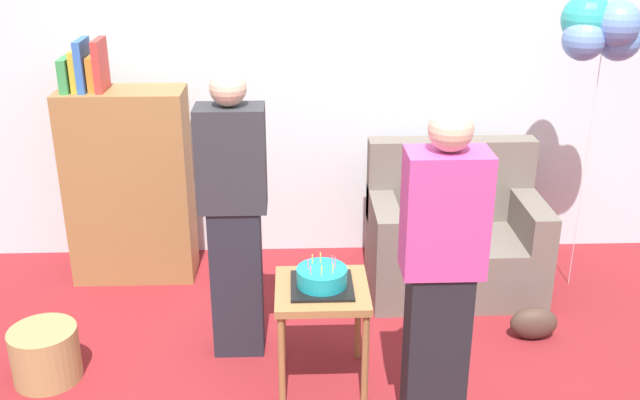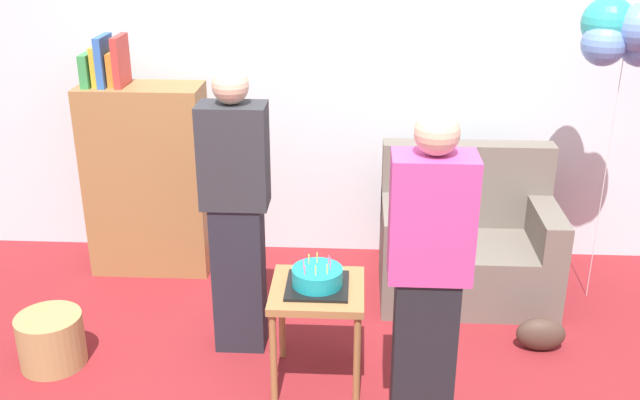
{
  "view_description": "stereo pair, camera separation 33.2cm",
  "coord_description": "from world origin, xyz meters",
  "px_view_note": "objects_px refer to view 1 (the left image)",
  "views": [
    {
      "loc": [
        -0.2,
        -2.95,
        2.42
      ],
      "look_at": [
        -0.07,
        0.63,
        0.95
      ],
      "focal_mm": 41.44,
      "sensor_mm": 36.0,
      "label": 1
    },
    {
      "loc": [
        0.13,
        -2.95,
        2.42
      ],
      "look_at": [
        -0.07,
        0.63,
        0.95
      ],
      "focal_mm": 41.44,
      "sensor_mm": 36.0,
      "label": 2
    }
  ],
  "objects_px": {
    "bookshelf": "(128,182)",
    "balloon_bunch": "(601,29)",
    "person_holding_cake": "(440,280)",
    "handbag": "(534,323)",
    "birthday_cake": "(322,278)",
    "wicker_basket": "(45,354)",
    "couch": "(453,239)",
    "person_blowing_candles": "(234,216)",
    "side_table": "(322,302)"
  },
  "relations": [
    {
      "from": "bookshelf",
      "to": "balloon_bunch",
      "type": "height_order",
      "value": "balloon_bunch"
    },
    {
      "from": "bookshelf",
      "to": "person_holding_cake",
      "type": "distance_m",
      "value": 2.44
    },
    {
      "from": "bookshelf",
      "to": "handbag",
      "type": "distance_m",
      "value": 2.72
    },
    {
      "from": "birthday_cake",
      "to": "wicker_basket",
      "type": "height_order",
      "value": "birthday_cake"
    },
    {
      "from": "person_holding_cake",
      "to": "birthday_cake",
      "type": "bearing_deg",
      "value": -10.56
    },
    {
      "from": "handbag",
      "to": "couch",
      "type": "bearing_deg",
      "value": 118.33
    },
    {
      "from": "person_blowing_candles",
      "to": "handbag",
      "type": "height_order",
      "value": "person_blowing_candles"
    },
    {
      "from": "birthday_cake",
      "to": "person_blowing_candles",
      "type": "xyz_separation_m",
      "value": [
        -0.46,
        0.33,
        0.21
      ]
    },
    {
      "from": "person_holding_cake",
      "to": "wicker_basket",
      "type": "bearing_deg",
      "value": 15.22
    },
    {
      "from": "wicker_basket",
      "to": "couch",
      "type": "bearing_deg",
      "value": 21.74
    },
    {
      "from": "side_table",
      "to": "person_blowing_candles",
      "type": "relative_size",
      "value": 0.35
    },
    {
      "from": "couch",
      "to": "side_table",
      "type": "bearing_deg",
      "value": -131.43
    },
    {
      "from": "side_table",
      "to": "bookshelf",
      "type": "bearing_deg",
      "value": 134.03
    },
    {
      "from": "bookshelf",
      "to": "side_table",
      "type": "xyz_separation_m",
      "value": [
        1.23,
        -1.27,
        -0.19
      ]
    },
    {
      "from": "birthday_cake",
      "to": "bookshelf",
      "type": "bearing_deg",
      "value": 134.03
    },
    {
      "from": "birthday_cake",
      "to": "person_blowing_candles",
      "type": "bearing_deg",
      "value": 144.7
    },
    {
      "from": "bookshelf",
      "to": "side_table",
      "type": "bearing_deg",
      "value": -45.97
    },
    {
      "from": "couch",
      "to": "birthday_cake",
      "type": "bearing_deg",
      "value": -131.43
    },
    {
      "from": "side_table",
      "to": "person_holding_cake",
      "type": "xyz_separation_m",
      "value": [
        0.51,
        -0.43,
        0.35
      ]
    },
    {
      "from": "person_blowing_candles",
      "to": "wicker_basket",
      "type": "bearing_deg",
      "value": 175.24
    },
    {
      "from": "person_blowing_candles",
      "to": "person_holding_cake",
      "type": "height_order",
      "value": "same"
    },
    {
      "from": "side_table",
      "to": "person_blowing_candles",
      "type": "height_order",
      "value": "person_blowing_candles"
    },
    {
      "from": "birthday_cake",
      "to": "person_holding_cake",
      "type": "xyz_separation_m",
      "value": [
        0.51,
        -0.43,
        0.21
      ]
    },
    {
      "from": "wicker_basket",
      "to": "balloon_bunch",
      "type": "xyz_separation_m",
      "value": [
        3.16,
        0.91,
        1.56
      ]
    },
    {
      "from": "side_table",
      "to": "person_blowing_candles",
      "type": "xyz_separation_m",
      "value": [
        -0.46,
        0.33,
        0.35
      ]
    },
    {
      "from": "birthday_cake",
      "to": "person_holding_cake",
      "type": "distance_m",
      "value": 0.7
    },
    {
      "from": "birthday_cake",
      "to": "handbag",
      "type": "relative_size",
      "value": 1.14
    },
    {
      "from": "birthday_cake",
      "to": "balloon_bunch",
      "type": "height_order",
      "value": "balloon_bunch"
    },
    {
      "from": "person_blowing_candles",
      "to": "couch",
      "type": "bearing_deg",
      "value": 8.54
    },
    {
      "from": "side_table",
      "to": "wicker_basket",
      "type": "height_order",
      "value": "side_table"
    },
    {
      "from": "person_blowing_candles",
      "to": "balloon_bunch",
      "type": "distance_m",
      "value": 2.4
    },
    {
      "from": "handbag",
      "to": "balloon_bunch",
      "type": "xyz_separation_m",
      "value": [
        0.41,
        0.63,
        1.61
      ]
    },
    {
      "from": "person_blowing_candles",
      "to": "handbag",
      "type": "bearing_deg",
      "value": -17.39
    },
    {
      "from": "person_holding_cake",
      "to": "couch",
      "type": "bearing_deg",
      "value": -75.67
    },
    {
      "from": "birthday_cake",
      "to": "person_holding_cake",
      "type": "height_order",
      "value": "person_holding_cake"
    },
    {
      "from": "bookshelf",
      "to": "wicker_basket",
      "type": "distance_m",
      "value": 1.33
    },
    {
      "from": "bookshelf",
      "to": "birthday_cake",
      "type": "height_order",
      "value": "bookshelf"
    },
    {
      "from": "side_table",
      "to": "birthday_cake",
      "type": "distance_m",
      "value": 0.14
    },
    {
      "from": "bookshelf",
      "to": "handbag",
      "type": "relative_size",
      "value": 5.78
    },
    {
      "from": "couch",
      "to": "person_holding_cake",
      "type": "height_order",
      "value": "person_holding_cake"
    },
    {
      "from": "couch",
      "to": "person_blowing_candles",
      "type": "relative_size",
      "value": 0.67
    },
    {
      "from": "handbag",
      "to": "birthday_cake",
      "type": "bearing_deg",
      "value": -164.0
    },
    {
      "from": "birthday_cake",
      "to": "person_blowing_candles",
      "type": "distance_m",
      "value": 0.6
    },
    {
      "from": "balloon_bunch",
      "to": "bookshelf",
      "type": "bearing_deg",
      "value": 174.39
    },
    {
      "from": "wicker_basket",
      "to": "side_table",
      "type": "bearing_deg",
      "value": -2.85
    },
    {
      "from": "couch",
      "to": "balloon_bunch",
      "type": "distance_m",
      "value": 1.57
    },
    {
      "from": "couch",
      "to": "bookshelf",
      "type": "relative_size",
      "value": 0.68
    },
    {
      "from": "person_blowing_candles",
      "to": "balloon_bunch",
      "type": "bearing_deg",
      "value": -1.4
    },
    {
      "from": "bookshelf",
      "to": "wicker_basket",
      "type": "bearing_deg",
      "value": -101.88
    },
    {
      "from": "person_holding_cake",
      "to": "bookshelf",
      "type": "bearing_deg",
      "value": -14.93
    }
  ]
}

